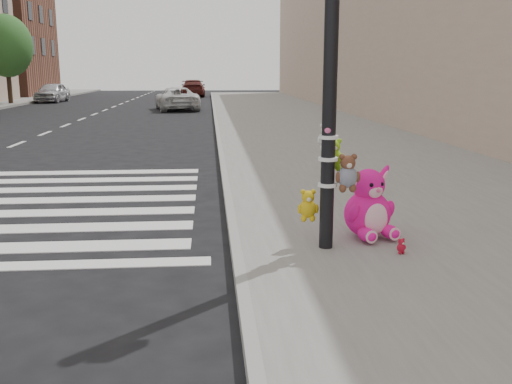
{
  "coord_description": "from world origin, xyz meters",
  "views": [
    {
      "loc": [
        1.25,
        -4.53,
        2.18
      ],
      "look_at": [
        1.8,
        2.12,
        0.75
      ],
      "focal_mm": 40.0,
      "sensor_mm": 36.0,
      "label": 1
    }
  ],
  "objects_px": {
    "pink_bunny": "(369,208)",
    "car_white_near": "(177,99)",
    "red_teddy": "(401,246)",
    "signal_pole": "(331,108)"
  },
  "relations": [
    {
      "from": "pink_bunny",
      "to": "car_white_near",
      "type": "height_order",
      "value": "car_white_near"
    },
    {
      "from": "red_teddy",
      "to": "car_white_near",
      "type": "distance_m",
      "value": 26.56
    },
    {
      "from": "pink_bunny",
      "to": "car_white_near",
      "type": "distance_m",
      "value": 25.85
    },
    {
      "from": "red_teddy",
      "to": "car_white_near",
      "type": "bearing_deg",
      "value": 76.36
    },
    {
      "from": "red_teddy",
      "to": "pink_bunny",
      "type": "bearing_deg",
      "value": 83.49
    },
    {
      "from": "pink_bunny",
      "to": "red_teddy",
      "type": "relative_size",
      "value": 5.03
    },
    {
      "from": "pink_bunny",
      "to": "red_teddy",
      "type": "xyz_separation_m",
      "value": [
        0.19,
        -0.69,
        -0.28
      ]
    },
    {
      "from": "pink_bunny",
      "to": "car_white_near",
      "type": "relative_size",
      "value": 0.2
    },
    {
      "from": "signal_pole",
      "to": "car_white_near",
      "type": "bearing_deg",
      "value": 96.88
    },
    {
      "from": "signal_pole",
      "to": "car_white_near",
      "type": "relative_size",
      "value": 0.88
    }
  ]
}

